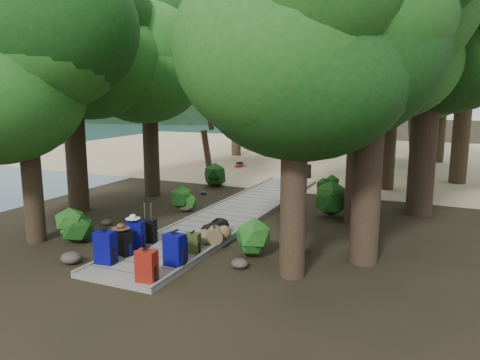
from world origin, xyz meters
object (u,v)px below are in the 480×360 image
at_px(backpack_left_c, 136,233).
at_px(backpack_right_d, 193,242).
at_px(backpack_left_a, 105,246).
at_px(backpack_right_c, 178,248).
at_px(sun_lounger, 377,168).
at_px(backpack_right_a, 147,264).
at_px(lone_suitcase_on_sand, 306,171).
at_px(backpack_right_b, 175,248).
at_px(backpack_left_b, 124,242).
at_px(duffel_right_black, 215,228).
at_px(suitcase_on_boardwalk, 149,231).
at_px(duffel_right_khaki, 214,235).
at_px(kayak, 240,164).

relative_size(backpack_left_c, backpack_right_d, 1.46).
xyz_separation_m(backpack_left_a, backpack_right_d, (1.38, 1.40, -0.15)).
xyz_separation_m(backpack_right_c, sun_lounger, (2.30, 13.92, -0.14)).
bearing_deg(backpack_right_a, lone_suitcase_on_sand, 86.76).
bearing_deg(backpack_left_c, backpack_right_b, -33.15).
distance_m(backpack_left_a, sun_lounger, 15.13).
relative_size(backpack_left_b, backpack_right_c, 1.03).
bearing_deg(sun_lounger, duffel_right_black, -121.84).
distance_m(backpack_right_b, lone_suitcase_on_sand, 11.89).
bearing_deg(backpack_right_a, suitcase_on_boardwalk, 118.86).
distance_m(backpack_left_a, backpack_right_b, 1.53).
bearing_deg(backpack_right_d, backpack_left_c, -175.24).
bearing_deg(backpack_right_c, backpack_left_c, -178.53).
distance_m(backpack_right_a, duffel_right_black, 3.19).
distance_m(duffel_right_khaki, suitcase_on_boardwalk, 1.64).
height_order(backpack_right_c, kayak, backpack_right_c).
distance_m(backpack_right_a, duffel_right_khaki, 2.74).
height_order(backpack_left_b, backpack_right_c, backpack_left_b).
height_order(backpack_left_a, backpack_right_b, backpack_left_a).
distance_m(backpack_left_c, backpack_right_c, 1.42).
xyz_separation_m(backpack_left_b, backpack_left_c, (-0.05, 0.50, 0.05)).
bearing_deg(backpack_right_d, sun_lounger, 72.43).
bearing_deg(sun_lounger, backpack_right_d, -120.40).
relative_size(backpack_left_c, sun_lounger, 0.44).
bearing_deg(duffel_right_khaki, suitcase_on_boardwalk, 173.01).
bearing_deg(lone_suitcase_on_sand, backpack_right_c, -89.19).
height_order(backpack_right_b, backpack_right_c, backpack_right_b).
height_order(suitcase_on_boardwalk, lone_suitcase_on_sand, suitcase_on_boardwalk).
xyz_separation_m(backpack_right_a, sun_lounger, (2.26, 15.15, -0.18)).
bearing_deg(kayak, duffel_right_khaki, -73.83).
height_order(backpack_left_b, backpack_right_d, backpack_left_b).
bearing_deg(kayak, backpack_right_b, -76.57).
bearing_deg(kayak, sun_lounger, -0.65).
relative_size(backpack_right_c, backpack_right_d, 1.22).
bearing_deg(suitcase_on_boardwalk, kayak, 101.02).
relative_size(backpack_left_b, kayak, 0.22).
distance_m(backpack_right_d, duffel_right_black, 1.31).
distance_m(backpack_right_c, suitcase_on_boardwalk, 1.60).
distance_m(backpack_left_b, backpack_left_c, 0.51).
distance_m(backpack_right_a, backpack_right_d, 1.88).
bearing_deg(backpack_left_b, duffel_right_black, 77.75).
xyz_separation_m(backpack_right_b, duffel_right_black, (-0.15, 2.20, -0.18)).
bearing_deg(backpack_left_c, suitcase_on_boardwalk, 76.80).
xyz_separation_m(backpack_left_c, kayak, (-3.13, 13.05, -0.33)).
height_order(backpack_right_a, duffel_right_khaki, backpack_right_a).
bearing_deg(duffel_right_khaki, backpack_right_b, -123.05).
xyz_separation_m(backpack_right_b, suitcase_on_boardwalk, (-1.43, 1.08, -0.09)).
xyz_separation_m(backpack_left_c, backpack_right_d, (1.39, 0.31, -0.12)).
bearing_deg(suitcase_on_boardwalk, backpack_left_c, -94.83).
relative_size(backpack_left_a, backpack_left_c, 1.08).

